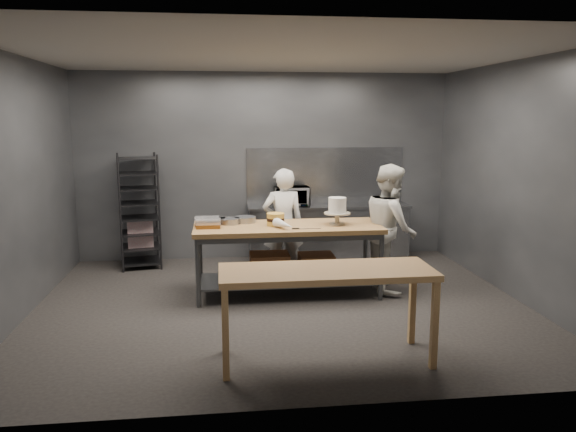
# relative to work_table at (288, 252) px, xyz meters

# --- Properties ---
(ground) EXTENTS (6.00, 6.00, 0.00)m
(ground) POSITION_rel_work_table_xyz_m (-0.14, -0.43, -0.57)
(ground) COLOR black
(ground) RESTS_ON ground
(back_wall) EXTENTS (6.00, 0.04, 3.00)m
(back_wall) POSITION_rel_work_table_xyz_m (-0.14, 2.07, 0.93)
(back_wall) COLOR #4C4F54
(back_wall) RESTS_ON ground
(work_table) EXTENTS (2.40, 0.90, 0.92)m
(work_table) POSITION_rel_work_table_xyz_m (0.00, 0.00, 0.00)
(work_table) COLOR brown
(work_table) RESTS_ON ground
(near_counter) EXTENTS (2.00, 0.70, 0.90)m
(near_counter) POSITION_rel_work_table_xyz_m (0.11, -2.06, 0.24)
(near_counter) COLOR #9A6840
(near_counter) RESTS_ON ground
(back_counter) EXTENTS (2.60, 0.60, 0.90)m
(back_counter) POSITION_rel_work_table_xyz_m (0.86, 1.75, -0.12)
(back_counter) COLOR slate
(back_counter) RESTS_ON ground
(splashback_panel) EXTENTS (2.60, 0.02, 0.90)m
(splashback_panel) POSITION_rel_work_table_xyz_m (0.86, 2.05, 0.78)
(splashback_panel) COLOR slate
(splashback_panel) RESTS_ON back_counter
(speed_rack) EXTENTS (0.71, 0.75, 1.75)m
(speed_rack) POSITION_rel_work_table_xyz_m (-2.11, 1.67, 0.28)
(speed_rack) COLOR black
(speed_rack) RESTS_ON ground
(chef_behind) EXTENTS (0.60, 0.41, 1.59)m
(chef_behind) POSITION_rel_work_table_xyz_m (0.01, 0.69, 0.22)
(chef_behind) COLOR silver
(chef_behind) RESTS_ON ground
(chef_right) EXTENTS (0.71, 0.87, 1.69)m
(chef_right) POSITION_rel_work_table_xyz_m (1.36, 0.03, 0.27)
(chef_right) COLOR silver
(chef_right) RESTS_ON ground
(microwave) EXTENTS (0.54, 0.37, 0.30)m
(microwave) POSITION_rel_work_table_xyz_m (0.27, 1.75, 0.48)
(microwave) COLOR black
(microwave) RESTS_ON back_counter
(frosted_cake_stand) EXTENTS (0.34, 0.34, 0.35)m
(frosted_cake_stand) POSITION_rel_work_table_xyz_m (0.63, -0.03, 0.57)
(frosted_cake_stand) COLOR #B5A991
(frosted_cake_stand) RESTS_ON work_table
(layer_cake) EXTENTS (0.23, 0.23, 0.16)m
(layer_cake) POSITION_rel_work_table_xyz_m (-0.16, 0.01, 0.43)
(layer_cake) COLOR gold
(layer_cake) RESTS_ON work_table
(cake_pans) EXTENTS (0.70, 0.36, 0.07)m
(cake_pans) POSITION_rel_work_table_xyz_m (-0.80, 0.23, 0.39)
(cake_pans) COLOR gray
(cake_pans) RESTS_ON work_table
(piping_bag) EXTENTS (0.27, 0.40, 0.12)m
(piping_bag) POSITION_rel_work_table_xyz_m (-0.08, -0.26, 0.41)
(piping_bag) COLOR silver
(piping_bag) RESTS_ON work_table
(offset_spatula) EXTENTS (0.37, 0.02, 0.02)m
(offset_spatula) POSITION_rel_work_table_xyz_m (0.14, -0.27, 0.35)
(offset_spatula) COLOR slate
(offset_spatula) RESTS_ON work_table
(pastry_clamshells) EXTENTS (0.33, 0.36, 0.11)m
(pastry_clamshells) POSITION_rel_work_table_xyz_m (-1.03, 0.03, 0.40)
(pastry_clamshells) COLOR #8F561C
(pastry_clamshells) RESTS_ON work_table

